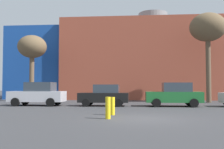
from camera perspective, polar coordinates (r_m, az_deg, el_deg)
The scene contains 9 objects.
ground_plane at distance 12.96m, azimuth 6.75°, elevation -9.25°, with size 200.00×200.00×0.00m, color #38383A.
building_backdrop at distance 37.67m, azimuth 8.72°, elevation 2.36°, with size 37.14×13.42×11.74m.
parked_car_0 at distance 22.58m, azimuth -15.35°, elevation -3.99°, with size 4.34×2.13×1.88m.
parked_car_1 at distance 21.33m, azimuth -1.62°, elevation -4.43°, with size 3.90×1.91×1.69m.
parked_car_2 at distance 21.40m, azimuth 13.02°, elevation -4.16°, with size 4.23×2.08×1.83m.
bare_tree_0 at distance 30.22m, azimuth -16.53°, elevation 5.34°, with size 3.05×3.05×7.05m.
bare_tree_1 at distance 28.55m, azimuth 19.58°, elevation 9.08°, with size 3.52×3.52×8.82m.
bollard_yellow_0 at distance 12.71m, azimuth -0.86°, elevation -7.07°, with size 0.24×0.24×1.03m, color yellow.
bollard_yellow_1 at distance 14.47m, azimuth 0.12°, elevation -6.68°, with size 0.24×0.24×0.95m, color yellow.
Camera 1 is at (-0.40, -12.87, 1.48)m, focal length 43.24 mm.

